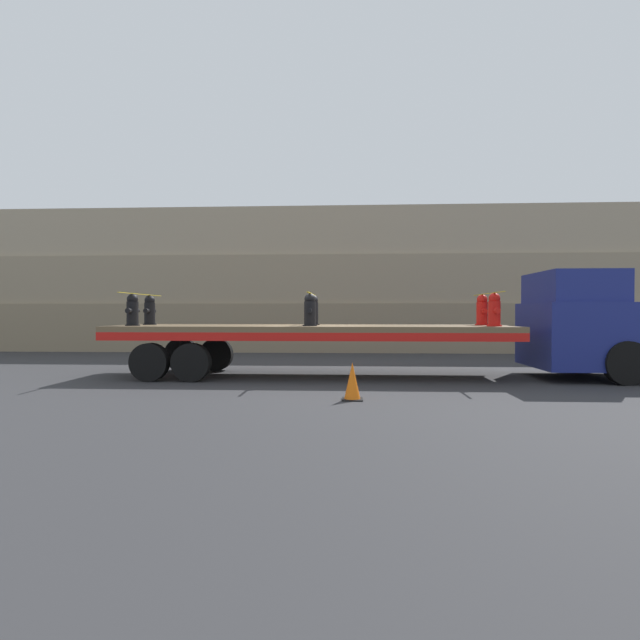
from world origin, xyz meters
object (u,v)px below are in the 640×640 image
object	(u,v)px
fire_hydrant_black_near_0	(133,310)
traffic_cone	(352,381)
truck_cab	(585,325)
fire_hydrant_black_far_0	(150,310)
fire_hydrant_black_far_1	(313,310)
flatbed_trailer	(285,335)
fire_hydrant_black_near_1	(310,310)
fire_hydrant_red_far_2	(482,310)
fire_hydrant_red_near_2	(494,310)

from	to	relation	value
fire_hydrant_black_near_0	traffic_cone	world-z (taller)	fire_hydrant_black_near_0
traffic_cone	truck_cab	bearing A→B (deg)	30.35
fire_hydrant_black_far_0	fire_hydrant_black_far_1	world-z (taller)	same
flatbed_trailer	fire_hydrant_black_near_1	bearing A→B (deg)	-38.49
truck_cab	fire_hydrant_black_far_0	world-z (taller)	truck_cab
fire_hydrant_black_near_1	traffic_cone	distance (m)	3.36
traffic_cone	flatbed_trailer	bearing A→B (deg)	116.50
fire_hydrant_red_far_2	fire_hydrant_black_far_0	bearing A→B (deg)	180.00
fire_hydrant_red_near_2	traffic_cone	distance (m)	4.74
fire_hydrant_black_near_0	flatbed_trailer	bearing A→B (deg)	8.22
fire_hydrant_black_far_0	fire_hydrant_red_near_2	world-z (taller)	same
fire_hydrant_black_near_0	fire_hydrant_black_near_1	distance (m)	4.51
fire_hydrant_red_far_2	fire_hydrant_black_near_1	bearing A→B (deg)	-166.26
fire_hydrant_black_near_1	fire_hydrant_red_far_2	distance (m)	4.65
fire_hydrant_black_near_1	fire_hydrant_black_far_1	distance (m)	1.10
fire_hydrant_red_far_2	fire_hydrant_red_near_2	bearing A→B (deg)	-90.00
fire_hydrant_black_far_0	traffic_cone	size ratio (longest dim) A/B	1.13
flatbed_trailer	fire_hydrant_red_far_2	world-z (taller)	fire_hydrant_red_far_2
fire_hydrant_black_far_0	fire_hydrant_red_far_2	xyz separation A→B (m)	(9.03, 0.00, 0.00)
fire_hydrant_red_near_2	flatbed_trailer	bearing A→B (deg)	173.95
fire_hydrant_red_far_2	traffic_cone	bearing A→B (deg)	-131.08
fire_hydrant_black_far_0	fire_hydrant_red_near_2	distance (m)	9.10
fire_hydrant_black_far_0	fire_hydrant_black_near_1	distance (m)	4.65
fire_hydrant_black_far_0	fire_hydrant_black_far_1	xyz separation A→B (m)	(4.51, 0.00, 0.00)
fire_hydrant_black_far_1	fire_hydrant_black_far_0	bearing A→B (deg)	180.00
fire_hydrant_red_near_2	fire_hydrant_red_far_2	world-z (taller)	same
fire_hydrant_black_near_0	fire_hydrant_black_near_1	xyz separation A→B (m)	(4.51, 0.00, 0.00)
fire_hydrant_black_far_1	fire_hydrant_red_near_2	distance (m)	4.65
truck_cab	fire_hydrant_red_far_2	world-z (taller)	truck_cab
fire_hydrant_black_near_0	fire_hydrant_black_near_1	size ratio (longest dim) A/B	1.00
fire_hydrant_black_near_1	traffic_cone	size ratio (longest dim) A/B	1.13
flatbed_trailer	fire_hydrant_red_far_2	distance (m)	5.28
fire_hydrant_red_near_2	fire_hydrant_black_far_1	bearing A→B (deg)	166.26
fire_hydrant_black_near_1	traffic_cone	bearing A→B (deg)	-70.51
truck_cab	fire_hydrant_black_near_1	size ratio (longest dim) A/B	3.29
flatbed_trailer	fire_hydrant_black_near_1	xyz separation A→B (m)	(0.69, -0.55, 0.64)
fire_hydrant_black_far_1	fire_hydrant_red_far_2	distance (m)	4.51
fire_hydrant_black_far_0	fire_hydrant_black_near_1	size ratio (longest dim) A/B	1.00
fire_hydrant_black_far_0	fire_hydrant_black_near_1	xyz separation A→B (m)	(4.51, -1.10, 0.00)
flatbed_trailer	fire_hydrant_red_near_2	size ratio (longest dim) A/B	12.58
flatbed_trailer	fire_hydrant_red_far_2	size ratio (longest dim) A/B	12.58
flatbed_trailer	fire_hydrant_red_far_2	bearing A→B (deg)	6.05
fire_hydrant_black_near_0	fire_hydrant_red_near_2	size ratio (longest dim) A/B	1.00
flatbed_trailer	fire_hydrant_black_near_0	xyz separation A→B (m)	(-3.82, -0.55, 0.64)
fire_hydrant_black_near_0	fire_hydrant_black_near_1	world-z (taller)	same
traffic_cone	fire_hydrant_black_far_1	bearing A→B (deg)	104.38
truck_cab	fire_hydrant_red_far_2	bearing A→B (deg)	167.06
flatbed_trailer	truck_cab	bearing A→B (deg)	0.00
fire_hydrant_black_near_1	fire_hydrant_black_near_0	bearing A→B (deg)	180.00
truck_cab	fire_hydrant_black_near_0	bearing A→B (deg)	-177.24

